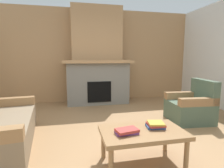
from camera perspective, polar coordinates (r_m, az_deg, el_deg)
The scene contains 7 objects.
ground at distance 2.93m, azimuth 2.85°, elevation -17.92°, with size 9.00×9.00×0.00m, color #9E754C.
wall_back_wood_panel at distance 5.58m, azimuth -5.23°, elevation 8.80°, with size 6.00×0.12×2.70m, color tan.
fireplace at distance 5.21m, azimuth -4.68°, elevation 6.80°, with size 1.90×0.82×2.70m.
armchair at distance 4.09m, azimuth 23.59°, elevation -6.61°, with size 0.82×0.82×0.85m.
coffee_table at distance 2.30m, azimuth 9.58°, elevation -15.41°, with size 1.00×0.60×0.43m.
book_stack_near_edge at distance 2.15m, azimuth 4.66°, elevation -14.53°, with size 0.27×0.20×0.06m.
book_stack_center at distance 2.38m, azimuth 13.52°, elevation -12.33°, with size 0.24×0.22×0.07m.
Camera 1 is at (-0.70, -2.54, 1.29)m, focal length 29.14 mm.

